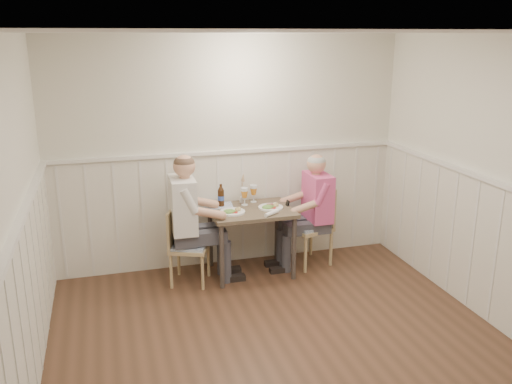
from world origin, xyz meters
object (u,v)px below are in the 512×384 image
grass_vase (241,189)px  man_in_pink (314,219)px  dining_table (251,218)px  diner_cream (188,230)px  chair_right (313,222)px  beer_bottle (221,197)px  chair_left (185,243)px

grass_vase → man_in_pink: bearing=-17.4°
man_in_pink → dining_table: bearing=-179.5°
diner_cream → man_in_pink: bearing=2.4°
chair_right → beer_bottle: size_ratio=3.60×
chair_right → chair_left: (-1.51, -0.11, -0.05)m
chair_left → beer_bottle: beer_bottle is taller
diner_cream → grass_vase: (0.67, 0.31, 0.31)m
chair_right → grass_vase: grass_vase is taller
chair_right → dining_table: bearing=-175.0°
beer_bottle → diner_cream: bearing=-150.2°
chair_right → grass_vase: bearing=167.0°
chair_left → chair_right: bearing=4.3°
dining_table → chair_right: 0.78m
dining_table → man_in_pink: size_ratio=0.67×
chair_right → man_in_pink: 0.09m
chair_left → beer_bottle: size_ratio=3.27×
dining_table → grass_vase: grass_vase is taller
diner_cream → dining_table: bearing=4.3°
dining_table → grass_vase: size_ratio=2.57×
chair_right → chair_left: bearing=-175.7°
dining_table → man_in_pink: bearing=0.5°
chair_right → grass_vase: size_ratio=2.62×
chair_right → man_in_pink: size_ratio=0.69×
chair_left → diner_cream: (0.04, -0.01, 0.15)m
dining_table → grass_vase: bearing=99.8°
man_in_pink → beer_bottle: (-1.04, 0.18, 0.30)m
man_in_pink → diner_cream: size_ratio=0.93×
man_in_pink → beer_bottle: man_in_pink is taller
beer_bottle → grass_vase: (0.25, 0.07, 0.04)m
chair_left → beer_bottle: bearing=27.0°
chair_right → diner_cream: 1.48m
chair_right → man_in_pink: bearing=-105.6°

